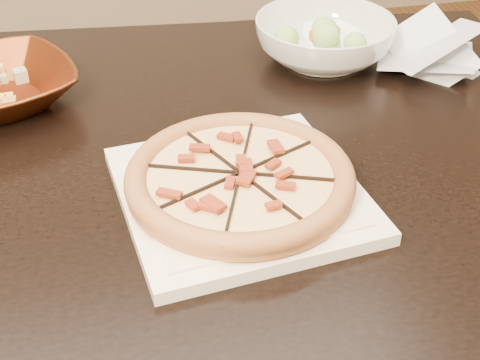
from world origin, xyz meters
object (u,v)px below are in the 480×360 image
(pizza, at_px, (240,177))
(dining_table, at_px, (142,205))
(salad_bowl, at_px, (324,40))
(plate, at_px, (240,193))

(pizza, bearing_deg, dining_table, 127.31)
(salad_bowl, bearing_deg, pizza, -122.16)
(dining_table, xyz_separation_m, plate, (0.12, -0.15, 0.12))
(dining_table, height_order, salad_bowl, salad_bowl)
(dining_table, xyz_separation_m, pizza, (0.12, -0.15, 0.14))
(dining_table, bearing_deg, salad_bowl, 30.91)
(plate, height_order, salad_bowl, salad_bowl)
(dining_table, bearing_deg, plate, -52.68)
(plate, xyz_separation_m, pizza, (-0.00, -0.00, 0.02))
(salad_bowl, bearing_deg, plate, -122.15)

